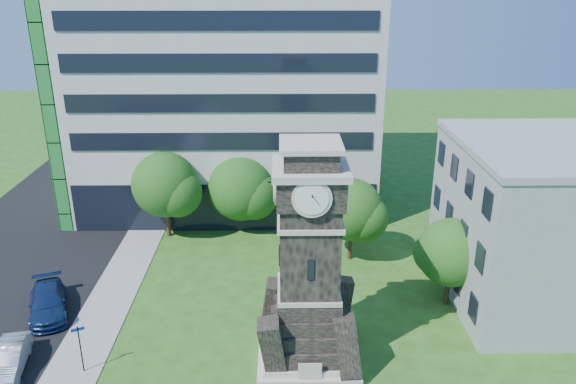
{
  "coord_description": "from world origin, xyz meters",
  "views": [
    {
      "loc": [
        1.58,
        -23.68,
        19.56
      ],
      "look_at": [
        2.0,
        8.25,
        7.28
      ],
      "focal_mm": 35.0,
      "sensor_mm": 36.0,
      "label": 1
    }
  ],
  "objects_px": {
    "car_street_mid": "(9,360)",
    "car_street_north": "(48,302)",
    "clock_tower": "(309,271)",
    "car_east_lot": "(521,320)",
    "street_sign": "(80,344)"
  },
  "relations": [
    {
      "from": "car_street_mid",
      "to": "car_street_north",
      "type": "relative_size",
      "value": 0.82
    },
    {
      "from": "clock_tower",
      "to": "car_street_mid",
      "type": "relative_size",
      "value": 2.85
    },
    {
      "from": "car_street_mid",
      "to": "car_east_lot",
      "type": "bearing_deg",
      "value": -4.25
    },
    {
      "from": "car_street_mid",
      "to": "street_sign",
      "type": "distance_m",
      "value": 4.07
    },
    {
      "from": "clock_tower",
      "to": "street_sign",
      "type": "bearing_deg",
      "value": -174.11
    },
    {
      "from": "car_street_mid",
      "to": "street_sign",
      "type": "relative_size",
      "value": 1.52
    },
    {
      "from": "car_street_north",
      "to": "car_street_mid",
      "type": "bearing_deg",
      "value": -110.45
    },
    {
      "from": "car_street_north",
      "to": "street_sign",
      "type": "height_order",
      "value": "street_sign"
    },
    {
      "from": "clock_tower",
      "to": "car_street_north",
      "type": "bearing_deg",
      "value": 164.59
    },
    {
      "from": "clock_tower",
      "to": "car_east_lot",
      "type": "relative_size",
      "value": 2.32
    },
    {
      "from": "car_east_lot",
      "to": "car_street_north",
      "type": "bearing_deg",
      "value": 109.82
    },
    {
      "from": "clock_tower",
      "to": "car_east_lot",
      "type": "height_order",
      "value": "clock_tower"
    },
    {
      "from": "clock_tower",
      "to": "car_street_north",
      "type": "height_order",
      "value": "clock_tower"
    },
    {
      "from": "car_street_mid",
      "to": "car_street_north",
      "type": "xyz_separation_m",
      "value": [
        -0.04,
        5.48,
        0.05
      ]
    },
    {
      "from": "clock_tower",
      "to": "car_east_lot",
      "type": "distance_m",
      "value": 13.57
    }
  ]
}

